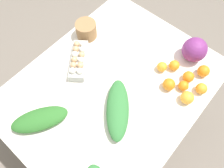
% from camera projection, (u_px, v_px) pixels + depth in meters
% --- Properties ---
extents(ground_plane, '(8.00, 8.00, 0.00)m').
position_uv_depth(ground_plane, '(112.00, 121.00, 2.10)').
color(ground_plane, '#70665B').
extents(dining_table, '(1.37, 1.08, 0.76)m').
position_uv_depth(dining_table, '(112.00, 91.00, 1.50)').
color(dining_table, silver).
rests_on(dining_table, ground_plane).
extents(cabbage_purple, '(0.17, 0.17, 0.17)m').
position_uv_depth(cabbage_purple, '(195.00, 50.00, 1.45)').
color(cabbage_purple, '#7A2D75').
rests_on(cabbage_purple, dining_table).
extents(egg_carton, '(0.30, 0.26, 0.09)m').
position_uv_depth(egg_carton, '(79.00, 59.00, 1.46)').
color(egg_carton, '#B7B7B2').
rests_on(egg_carton, dining_table).
extents(paper_bag, '(0.15, 0.15, 0.12)m').
position_uv_depth(paper_bag, '(86.00, 30.00, 1.56)').
color(paper_bag, '#997047').
rests_on(paper_bag, dining_table).
extents(greens_bunch_dandelion, '(0.36, 0.29, 0.08)m').
position_uv_depth(greens_bunch_dandelion, '(40.00, 119.00, 1.28)').
color(greens_bunch_dandelion, '#2D6B28').
rests_on(greens_bunch_dandelion, dining_table).
extents(greens_bunch_scallion, '(0.39, 0.35, 0.09)m').
position_uv_depth(greens_bunch_scallion, '(118.00, 109.00, 1.30)').
color(greens_bunch_scallion, '#337538').
rests_on(greens_bunch_scallion, dining_table).
extents(orange_0, '(0.07, 0.07, 0.07)m').
position_uv_depth(orange_0, '(188.00, 77.00, 1.41)').
color(orange_0, orange).
rests_on(orange_0, dining_table).
extents(orange_1, '(0.08, 0.08, 0.08)m').
position_uv_depth(orange_1, '(204.00, 71.00, 1.43)').
color(orange_1, orange).
rests_on(orange_1, dining_table).
extents(orange_2, '(0.07, 0.07, 0.07)m').
position_uv_depth(orange_2, '(174.00, 65.00, 1.45)').
color(orange_2, orange).
rests_on(orange_2, dining_table).
extents(orange_3, '(0.07, 0.07, 0.07)m').
position_uv_depth(orange_3, '(183.00, 86.00, 1.38)').
color(orange_3, orange).
rests_on(orange_3, dining_table).
extents(orange_4, '(0.08, 0.08, 0.08)m').
position_uv_depth(orange_4, '(187.00, 98.00, 1.34)').
color(orange_4, '#F9A833').
rests_on(orange_4, dining_table).
extents(orange_5, '(0.08, 0.08, 0.08)m').
position_uv_depth(orange_5, '(169.00, 84.00, 1.38)').
color(orange_5, orange).
rests_on(orange_5, dining_table).
extents(orange_6, '(0.07, 0.07, 0.07)m').
position_uv_depth(orange_6, '(162.00, 67.00, 1.45)').
color(orange_6, orange).
rests_on(orange_6, dining_table).
extents(orange_7, '(0.07, 0.07, 0.07)m').
position_uv_depth(orange_7, '(201.00, 89.00, 1.37)').
color(orange_7, orange).
rests_on(orange_7, dining_table).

